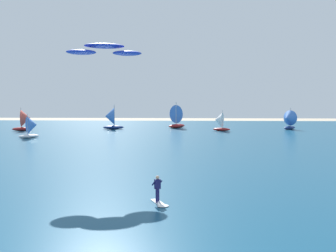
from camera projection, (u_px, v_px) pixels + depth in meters
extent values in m
cube|color=navy|center=(178.00, 138.00, 59.93)|extent=(160.00, 90.00, 0.10)
cube|color=white|center=(157.00, 202.00, 23.12)|extent=(0.98, 1.46, 0.05)
cylinder|color=#19194C|center=(157.00, 196.00, 22.88)|extent=(0.14, 0.14, 0.80)
cylinder|color=#19194C|center=(158.00, 194.00, 23.30)|extent=(0.14, 0.14, 0.80)
cube|color=#19194C|center=(157.00, 184.00, 23.04)|extent=(0.42, 0.35, 0.60)
sphere|color=tan|center=(157.00, 177.00, 23.01)|extent=(0.22, 0.22, 0.22)
cylinder|color=#19194C|center=(154.00, 183.00, 23.03)|extent=(0.29, 0.49, 0.39)
cylinder|color=#19194C|center=(160.00, 183.00, 23.19)|extent=(0.29, 0.49, 0.39)
ellipsoid|color=white|center=(163.00, 206.00, 22.24)|extent=(0.88, 0.83, 0.08)
ellipsoid|color=#1E33B2|center=(104.00, 46.00, 31.02)|extent=(3.70, 2.73, 0.39)
ellipsoid|color=#1E33B2|center=(81.00, 52.00, 30.69)|extent=(2.84, 2.52, 0.39)
ellipsoid|color=#1E33B2|center=(127.00, 53.00, 31.44)|extent=(2.84, 2.52, 0.39)
ellipsoid|color=maroon|center=(177.00, 126.00, 79.74)|extent=(4.30, 4.47, 0.87)
cylinder|color=silver|center=(176.00, 113.00, 79.38)|extent=(0.14, 0.14, 4.61)
cone|color=#3F72CC|center=(179.00, 114.00, 80.11)|extent=(4.22, 4.11, 3.88)
ellipsoid|color=navy|center=(290.00, 128.00, 76.28)|extent=(3.51, 3.44, 0.69)
cylinder|color=silver|center=(290.00, 117.00, 76.23)|extent=(0.11, 0.11, 3.66)
cone|color=#3F72CC|center=(288.00, 118.00, 75.71)|extent=(3.28, 3.33, 3.07)
ellipsoid|color=maroon|center=(22.00, 129.00, 72.85)|extent=(4.06, 2.32, 0.72)
cylinder|color=silver|center=(21.00, 117.00, 72.63)|extent=(0.12, 0.12, 3.84)
cone|color=#D84C3F|center=(26.00, 118.00, 72.85)|extent=(2.50, 3.56, 3.23)
ellipsoid|color=white|center=(29.00, 136.00, 59.75)|extent=(3.29, 2.86, 0.61)
cylinder|color=silver|center=(28.00, 124.00, 59.52)|extent=(0.10, 0.10, 3.27)
cone|color=#3F72CC|center=(32.00, 125.00, 59.94)|extent=(2.79, 3.05, 2.74)
ellipsoid|color=maroon|center=(222.00, 129.00, 72.55)|extent=(3.54, 2.14, 0.63)
cylinder|color=silver|center=(222.00, 119.00, 72.34)|extent=(0.10, 0.10, 3.34)
cone|color=white|center=(219.00, 120.00, 72.61)|extent=(2.27, 3.13, 2.81)
ellipsoid|color=navy|center=(113.00, 127.00, 76.48)|extent=(4.38, 2.19, 0.79)
cylinder|color=silver|center=(114.00, 115.00, 76.32)|extent=(0.13, 0.13, 4.19)
cone|color=#3F72CC|center=(110.00, 116.00, 76.20)|extent=(2.45, 3.80, 3.52)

